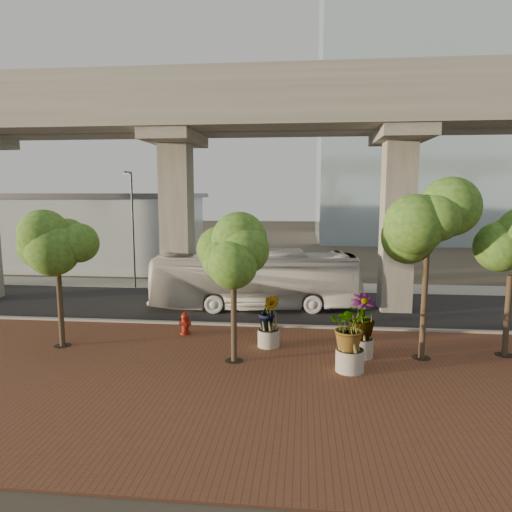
# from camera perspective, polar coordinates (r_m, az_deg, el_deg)

# --- Properties ---
(ground) EXTENTS (160.00, 160.00, 0.00)m
(ground) POSITION_cam_1_polar(r_m,az_deg,el_deg) (23.80, 3.27, -7.57)
(ground) COLOR #363027
(ground) RESTS_ON ground
(brick_plaza) EXTENTS (70.00, 13.00, 0.06)m
(brick_plaza) POSITION_cam_1_polar(r_m,az_deg,el_deg) (16.24, 1.91, -15.01)
(brick_plaza) COLOR brown
(brick_plaza) RESTS_ON ground
(asphalt_road) EXTENTS (90.00, 8.00, 0.04)m
(asphalt_road) POSITION_cam_1_polar(r_m,az_deg,el_deg) (25.73, 3.48, -6.35)
(asphalt_road) COLOR black
(asphalt_road) RESTS_ON ground
(curb_strip) EXTENTS (70.00, 0.25, 0.16)m
(curb_strip) POSITION_cam_1_polar(r_m,az_deg,el_deg) (21.86, 3.03, -8.77)
(curb_strip) COLOR gray
(curb_strip) RESTS_ON ground
(far_sidewalk) EXTENTS (90.00, 3.00, 0.06)m
(far_sidewalk) POSITION_cam_1_polar(r_m,az_deg,el_deg) (31.09, 3.92, -3.84)
(far_sidewalk) COLOR gray
(far_sidewalk) RESTS_ON ground
(transit_viaduct) EXTENTS (72.00, 5.60, 12.40)m
(transit_viaduct) POSITION_cam_1_polar(r_m,az_deg,el_deg) (24.96, 3.62, 10.05)
(transit_viaduct) COLOR #9B9A8D
(transit_viaduct) RESTS_ON ground
(station_pavilion) EXTENTS (23.00, 13.00, 6.30)m
(station_pavilion) POSITION_cam_1_polar(r_m,az_deg,el_deg) (44.34, -22.44, 3.27)
(station_pavilion) COLOR silver
(station_pavilion) RESTS_ON ground
(transit_bus) EXTENTS (11.60, 3.79, 3.18)m
(transit_bus) POSITION_cam_1_polar(r_m,az_deg,el_deg) (25.03, -0.04, -3.06)
(transit_bus) COLOR silver
(transit_bus) RESTS_ON ground
(fire_hydrant) EXTENTS (0.51, 0.46, 1.02)m
(fire_hydrant) POSITION_cam_1_polar(r_m,az_deg,el_deg) (20.89, -8.85, -8.31)
(fire_hydrant) COLOR maroon
(fire_hydrant) RESTS_ON ground
(planter_front) EXTENTS (2.25, 2.25, 2.47)m
(planter_front) POSITION_cam_1_polar(r_m,az_deg,el_deg) (16.59, 11.75, -9.05)
(planter_front) COLOR #9B948C
(planter_front) RESTS_ON ground
(planter_right) EXTENTS (2.30, 2.30, 2.46)m
(planter_right) POSITION_cam_1_polar(r_m,az_deg,el_deg) (18.09, 13.09, -7.70)
(planter_right) COLOR gray
(planter_right) RESTS_ON ground
(planter_left) EXTENTS (2.01, 2.01, 2.21)m
(planter_left) POSITION_cam_1_polar(r_m,az_deg,el_deg) (18.83, 1.60, -7.34)
(planter_left) COLOR #ACA79B
(planter_left) RESTS_ON ground
(street_tree_far_west) EXTENTS (3.59, 3.59, 5.98)m
(street_tree_far_west) POSITION_cam_1_polar(r_m,az_deg,el_deg) (20.00, -23.67, 1.60)
(street_tree_far_west) COLOR #453927
(street_tree_far_west) RESTS_ON ground
(street_tree_near_west) EXTENTS (3.42, 3.42, 5.78)m
(street_tree_near_west) POSITION_cam_1_polar(r_m,az_deg,el_deg) (16.65, -2.84, 0.68)
(street_tree_near_west) COLOR #453927
(street_tree_near_west) RESTS_ON ground
(street_tree_near_east) EXTENTS (3.39, 3.39, 6.66)m
(street_tree_near_east) POSITION_cam_1_polar(r_m,az_deg,el_deg) (18.01, 20.71, 3.58)
(street_tree_near_east) COLOR #453927
(street_tree_near_east) RESTS_ON ground
(street_tree_far_east) EXTENTS (3.31, 3.31, 5.64)m
(street_tree_far_east) POSITION_cam_1_polar(r_m,az_deg,el_deg) (19.79, 29.38, 0.56)
(street_tree_far_east) COLOR #453927
(street_tree_far_east) RESTS_ON ground
(streetlamp_west) EXTENTS (0.38, 1.11, 7.66)m
(streetlamp_west) POSITION_cam_1_polar(r_m,az_deg,el_deg) (31.02, -15.22, 4.17)
(streetlamp_west) COLOR #2F2F35
(streetlamp_west) RESTS_ON ground
(streetlamp_east) EXTENTS (0.38, 1.12, 7.74)m
(streetlamp_east) POSITION_cam_1_polar(r_m,az_deg,el_deg) (30.25, 17.61, 4.07)
(streetlamp_east) COLOR #2B2A2F
(streetlamp_east) RESTS_ON ground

